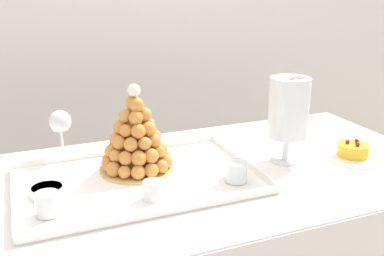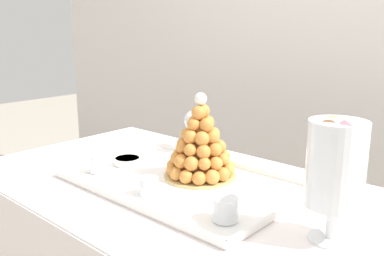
% 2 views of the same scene
% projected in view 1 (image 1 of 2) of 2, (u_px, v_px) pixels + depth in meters
% --- Properties ---
extents(buffet_table, '(1.64, 0.77, 0.75)m').
position_uv_depth(buffet_table, '(185.00, 202.00, 1.34)').
color(buffet_table, brown).
rests_on(buffet_table, ground_plane).
extents(serving_tray, '(0.68, 0.45, 0.02)m').
position_uv_depth(serving_tray, '(138.00, 180.00, 1.27)').
color(serving_tray, white).
rests_on(serving_tray, buffet_table).
extents(croquembouche, '(0.22, 0.22, 0.26)m').
position_uv_depth(croquembouche, '(136.00, 138.00, 1.30)').
color(croquembouche, tan).
rests_on(croquembouche, serving_tray).
extents(dessert_cup_left, '(0.06, 0.06, 0.06)m').
position_uv_depth(dessert_cup_left, '(48.00, 204.00, 1.07)').
color(dessert_cup_left, silver).
rests_on(dessert_cup_left, serving_tray).
extents(dessert_cup_mid_left, '(0.05, 0.05, 0.05)m').
position_uv_depth(dessert_cup_mid_left, '(153.00, 191.00, 1.15)').
color(dessert_cup_mid_left, silver).
rests_on(dessert_cup_mid_left, serving_tray).
extents(dessert_cup_centre, '(0.06, 0.06, 0.06)m').
position_uv_depth(dessert_cup_centre, '(236.00, 172.00, 1.25)').
color(dessert_cup_centre, silver).
rests_on(dessert_cup_centre, serving_tray).
extents(creme_brulee_ramekin, '(0.09, 0.09, 0.02)m').
position_uv_depth(creme_brulee_ramekin, '(47.00, 190.00, 1.18)').
color(creme_brulee_ramekin, white).
rests_on(creme_brulee_ramekin, serving_tray).
extents(macaron_goblet, '(0.13, 0.13, 0.29)m').
position_uv_depth(macaron_goblet, '(289.00, 108.00, 1.36)').
color(macaron_goblet, white).
rests_on(macaron_goblet, buffet_table).
extents(fruit_tart_plate, '(0.21, 0.21, 0.06)m').
position_uv_depth(fruit_tart_plate, '(353.00, 153.00, 1.44)').
color(fruit_tart_plate, white).
rests_on(fruit_tart_plate, buffet_table).
extents(wine_glass, '(0.07, 0.07, 0.16)m').
position_uv_depth(wine_glass, '(60.00, 124.00, 1.39)').
color(wine_glass, silver).
rests_on(wine_glass, buffet_table).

